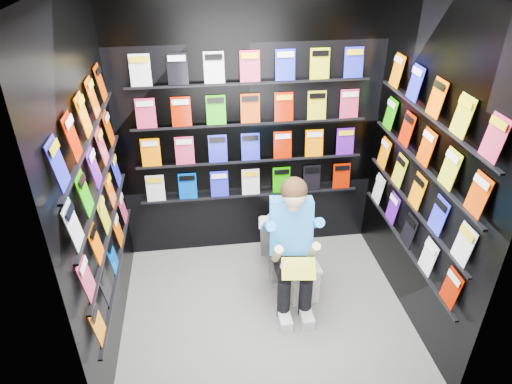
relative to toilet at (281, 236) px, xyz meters
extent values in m
plane|color=slate|center=(-0.23, -0.59, -0.37)|extent=(2.40, 2.40, 0.00)
cube|color=black|center=(-0.23, 0.41, 0.93)|extent=(2.40, 0.04, 2.60)
cube|color=black|center=(-0.23, -1.59, 0.93)|extent=(2.40, 0.04, 2.60)
cube|color=black|center=(-1.43, -0.59, 0.93)|extent=(0.04, 2.00, 2.60)
cube|color=black|center=(0.97, -0.59, 0.93)|extent=(0.04, 2.00, 2.60)
imported|color=white|center=(0.00, 0.00, 0.00)|extent=(0.51, 0.80, 0.73)
cube|color=white|center=(0.11, -0.33, -0.21)|extent=(0.28, 0.45, 0.32)
cube|color=white|center=(0.11, -0.33, -0.03)|extent=(0.30, 0.48, 0.03)
cube|color=green|center=(0.00, -0.73, 0.21)|extent=(0.28, 0.19, 0.11)
camera|label=1|loc=(-0.70, -3.40, 2.52)|focal=32.00mm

